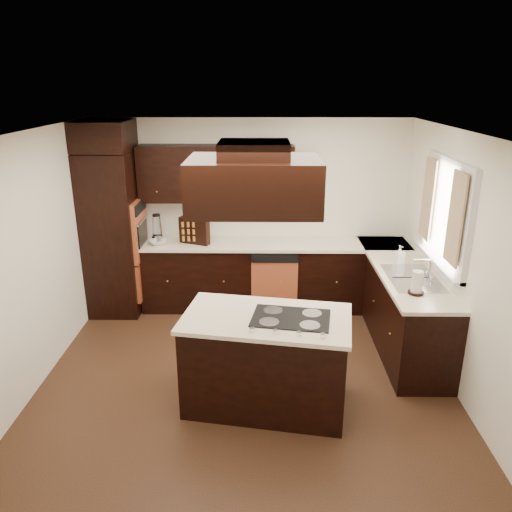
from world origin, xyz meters
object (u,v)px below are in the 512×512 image
island (266,363)px  range_hood (254,185)px  spice_rack (194,231)px  oven_column (113,234)px

island → range_hood: size_ratio=1.40×
range_hood → spice_rack: 2.66m
spice_rack → oven_column: bearing=-153.4°
oven_column → spice_rack: bearing=2.1°
island → range_hood: range_hood is taller
oven_column → spice_rack: (1.06, 0.04, 0.03)m
island → range_hood: (-0.11, -0.15, 1.72)m
range_hood → island: bearing=53.3°
oven_column → range_hood: range_hood is taller
oven_column → range_hood: size_ratio=2.02×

